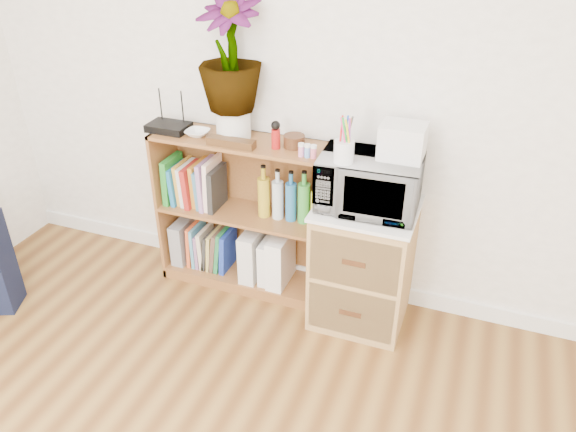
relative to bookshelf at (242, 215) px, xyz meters
The scene contains 21 objects.
skirting_board 0.57m from the bookshelf, 21.80° to the left, with size 4.00×0.02×0.10m, color white.
bookshelf is the anchor object (origin of this frame).
wicker_unit 0.76m from the bookshelf, ahead, with size 0.50×0.45×0.70m, color #9E7542.
microwave 0.85m from the bookshelf, ahead, with size 0.50×0.34×0.28m, color white.
pen_cup 0.88m from the bookshelf, 15.72° to the right, with size 0.10×0.10×0.11m, color white.
small_appliance 1.07m from the bookshelf, ahead, with size 0.21×0.18×0.17m, color silver.
router 0.65m from the bookshelf, behind, with size 0.23×0.16×0.04m, color black.
white_bowl 0.55m from the bookshelf, behind, with size 0.13×0.13×0.03m, color white.
plant_pot 0.56m from the bookshelf, 151.50° to the left, with size 0.19×0.19×0.16m, color silver.
potted_plant 0.93m from the bookshelf, 151.50° to the left, with size 0.33×0.33×0.60m, color #3C772F.
trinket_box 0.51m from the bookshelf, 88.07° to the right, with size 0.26×0.07×0.04m, color #38220F.
kokeshi_doll 0.58m from the bookshelf, ahead, with size 0.05×0.05×0.10m, color #A51514.
wooden_bowl 0.60m from the bookshelf, ahead, with size 0.11×0.11×0.07m, color #3B2410.
paint_jars 0.66m from the bookshelf, 11.96° to the right, with size 0.10×0.04×0.05m, color #CB717A.
file_box 0.50m from the bookshelf, behind, with size 0.08×0.22×0.27m, color gray.
magazine_holder_left 0.26m from the bookshelf, ahead, with size 0.10×0.25×0.31m, color silver.
magazine_holder_mid 0.32m from the bookshelf, ahead, with size 0.09×0.22×0.27m, color white.
magazine_holder_right 0.35m from the bookshelf, ahead, with size 0.10×0.25×0.32m, color white.
cookbooks 0.33m from the bookshelf, behind, with size 0.33×0.20×0.30m.
liquor_bottles 0.38m from the bookshelf, ahead, with size 0.47×0.07×0.30m.
lower_books 0.35m from the bookshelf, behind, with size 0.27×0.19×0.28m.
Camera 1 is at (0.90, -0.47, 2.12)m, focal length 35.00 mm.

